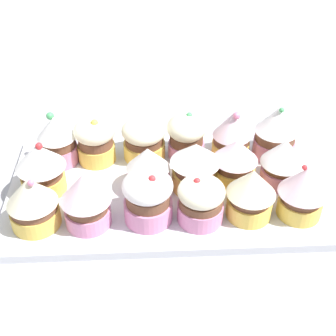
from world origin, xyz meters
TOP-DOWN VIEW (x-y plane):
  - ground_plane at (0.00, 0.00)cm, footprint 180.00×180.00cm
  - baking_tray at (0.00, 0.00)cm, footprint 43.39×23.98cm
  - cupcake_0 at (-15.90, -6.35)cm, footprint 6.12×6.12cm
  - cupcake_1 at (-9.54, -6.54)cm, footprint 5.52×5.52cm
  - cupcake_2 at (-3.02, -6.86)cm, footprint 5.68×5.68cm
  - cupcake_3 at (3.14, -6.88)cm, footprint 6.34×6.34cm
  - cupcake_4 at (10.08, -6.42)cm, footprint 5.91×5.91cm
  - cupcake_5 at (15.46, -6.30)cm, footprint 5.52×5.52cm
  - cupcake_6 at (-15.43, -0.45)cm, footprint 6.02×6.02cm
  - cupcake_7 at (-8.95, -0.09)cm, footprint 6.00×6.00cm
  - cupcake_8 at (-3.56, 0.53)cm, footprint 6.64×6.64cm
  - cupcake_9 at (2.67, 0.56)cm, footprint 5.77×5.77cm
  - cupcake_10 at (16.70, 0.14)cm, footprint 6.56×6.56cm
  - cupcake_11 at (-16.33, 6.39)cm, footprint 6.15×6.15cm
  - cupcake_12 at (-9.91, 6.28)cm, footprint 6.13×6.13cm
  - cupcake_13 at (-3.69, 6.79)cm, footprint 5.83×5.83cm
  - cupcake_14 at (2.76, 6.36)cm, footprint 6.20×6.20cm
  - cupcake_15 at (10.20, 6.76)cm, footprint 6.18×6.18cm
  - cupcake_16 at (16.67, 6.60)cm, footprint 6.18×6.18cm

SIDE VIEW (x-z plane):
  - ground_plane at x=0.00cm, z-range -3.00..0.00cm
  - baking_tray at x=0.00cm, z-range 0.00..1.20cm
  - cupcake_13 at x=-3.69cm, z-range 1.09..7.56cm
  - cupcake_3 at x=3.14cm, z-range 1.27..7.50cm
  - cupcake_9 at x=2.67cm, z-range 1.21..7.87cm
  - cupcake_2 at x=-3.02cm, z-range 1.17..8.23cm
  - cupcake_4 at x=10.08cm, z-range 1.19..8.32cm
  - cupcake_14 at x=2.76cm, z-range 1.13..8.46cm
  - cupcake_16 at x=16.67cm, z-range 1.11..8.49cm
  - cupcake_6 at x=-15.43cm, z-range 1.37..8.30cm
  - cupcake_12 at x=-9.91cm, z-range 1.35..8.41cm
  - cupcake_7 at x=-8.95cm, z-range 1.32..8.45cm
  - cupcake_1 at x=-9.54cm, z-range 1.06..8.75cm
  - cupcake_8 at x=-3.56cm, z-range 1.36..8.49cm
  - cupcake_11 at x=-16.33cm, z-range 1.29..8.81cm
  - cupcake_5 at x=15.46cm, z-range 1.10..9.00cm
  - cupcake_10 at x=16.70cm, z-range 1.26..8.86cm
  - cupcake_15 at x=10.20cm, z-range 1.40..9.04cm
  - cupcake_0 at x=-15.90cm, z-range 1.11..9.42cm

